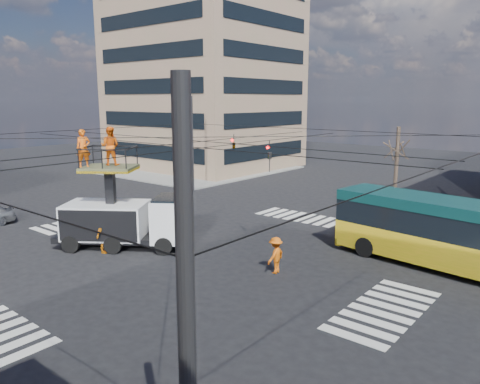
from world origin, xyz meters
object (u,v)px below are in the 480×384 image
at_px(worker_ground, 104,235).
at_px(city_bus, 460,235).
at_px(flagger, 276,255).
at_px(traffic_cone, 101,238).
at_px(utility_truck, 126,209).

bearing_deg(worker_ground, city_bus, -80.65).
bearing_deg(flagger, traffic_cone, -78.18).
bearing_deg(traffic_cone, city_bus, 26.14).
distance_m(utility_truck, traffic_cone, 2.36).
height_order(city_bus, worker_ground, city_bus).
bearing_deg(worker_ground, flagger, -90.00).
bearing_deg(city_bus, flagger, -133.03).
xyz_separation_m(utility_truck, traffic_cone, (-1.47, -0.67, -1.72)).
distance_m(city_bus, worker_ground, 17.00).
xyz_separation_m(traffic_cone, flagger, (9.74, 2.49, 0.48)).
distance_m(city_bus, flagger, 8.31).
relative_size(traffic_cone, flagger, 0.42).
bearing_deg(utility_truck, flagger, -22.58).
xyz_separation_m(utility_truck, city_bus, (14.55, 7.19, -0.34)).
bearing_deg(flagger, utility_truck, -80.09).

